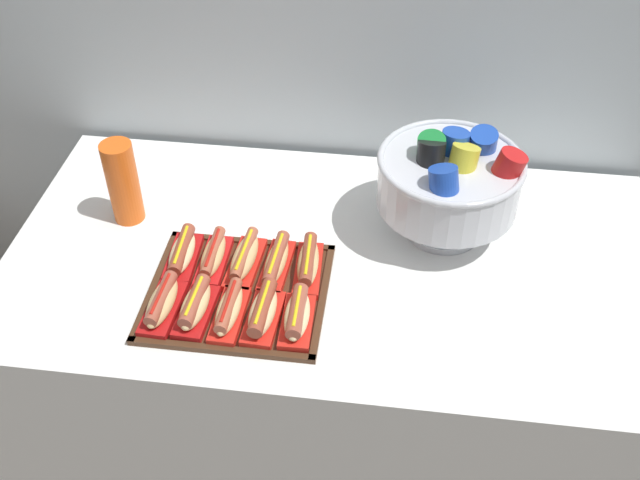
{
  "coord_description": "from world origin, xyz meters",
  "views": [
    {
      "loc": [
        0.14,
        -1.33,
        1.98
      ],
      "look_at": [
        -0.04,
        0.02,
        0.77
      ],
      "focal_mm": 42.22,
      "sensor_mm": 36.0,
      "label": 1
    }
  ],
  "objects": [
    {
      "name": "cup_stack",
      "position": [
        -0.53,
        0.08,
        0.86
      ],
      "size": [
        0.08,
        0.08,
        0.22
      ],
      "color": "#EA5B19",
      "rests_on": "buffet_table"
    },
    {
      "name": "hot_dog_5",
      "position": [
        -0.35,
        -0.07,
        0.78
      ],
      "size": [
        0.07,
        0.17,
        0.06
      ],
      "color": "#B21414",
      "rests_on": "serving_tray"
    },
    {
      "name": "hot_dog_1",
      "position": [
        -0.28,
        -0.24,
        0.78
      ],
      "size": [
        0.08,
        0.16,
        0.06
      ],
      "color": "#B21414",
      "rests_on": "serving_tray"
    },
    {
      "name": "buffet_table",
      "position": [
        0.0,
        0.0,
        0.39
      ],
      "size": [
        1.59,
        0.85,
        0.75
      ],
      "color": "white",
      "rests_on": "ground_plane"
    },
    {
      "name": "hot_dog_2",
      "position": [
        -0.2,
        -0.24,
        0.78
      ],
      "size": [
        0.07,
        0.17,
        0.06
      ],
      "color": "red",
      "rests_on": "serving_tray"
    },
    {
      "name": "ground_plane",
      "position": [
        0.0,
        0.0,
        0.0
      ],
      "size": [
        10.0,
        10.0,
        0.0
      ],
      "primitive_type": "plane",
      "color": "#4C4238"
    },
    {
      "name": "hot_dog_3",
      "position": [
        -0.13,
        -0.24,
        0.78
      ],
      "size": [
        0.08,
        0.17,
        0.07
      ],
      "color": "red",
      "rests_on": "serving_tray"
    },
    {
      "name": "hot_dog_6",
      "position": [
        -0.28,
        -0.08,
        0.78
      ],
      "size": [
        0.06,
        0.17,
        0.06
      ],
      "color": "red",
      "rests_on": "serving_tray"
    },
    {
      "name": "punch_bowl",
      "position": [
        0.26,
        0.13,
        0.9
      ],
      "size": [
        0.35,
        0.35,
        0.27
      ],
      "color": "silver",
      "rests_on": "buffet_table"
    },
    {
      "name": "hot_dog_9",
      "position": [
        -0.05,
        -0.08,
        0.78
      ],
      "size": [
        0.07,
        0.18,
        0.06
      ],
      "color": "red",
      "rests_on": "serving_tray"
    },
    {
      "name": "hot_dog_4",
      "position": [
        -0.05,
        -0.24,
        0.78
      ],
      "size": [
        0.07,
        0.16,
        0.06
      ],
      "color": "red",
      "rests_on": "serving_tray"
    },
    {
      "name": "hot_dog_8",
      "position": [
        -0.13,
        -0.08,
        0.78
      ],
      "size": [
        0.07,
        0.18,
        0.06
      ],
      "color": "red",
      "rests_on": "serving_tray"
    },
    {
      "name": "hot_dog_0",
      "position": [
        -0.35,
        -0.24,
        0.78
      ],
      "size": [
        0.07,
        0.17,
        0.06
      ],
      "color": "#B21414",
      "rests_on": "serving_tray"
    },
    {
      "name": "serving_tray",
      "position": [
        -0.2,
        -0.16,
        0.75
      ],
      "size": [
        0.41,
        0.36,
        0.01
      ],
      "color": "#472B19",
      "rests_on": "buffet_table"
    },
    {
      "name": "hot_dog_7",
      "position": [
        -0.2,
        -0.08,
        0.78
      ],
      "size": [
        0.08,
        0.18,
        0.06
      ],
      "color": "red",
      "rests_on": "serving_tray"
    }
  ]
}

